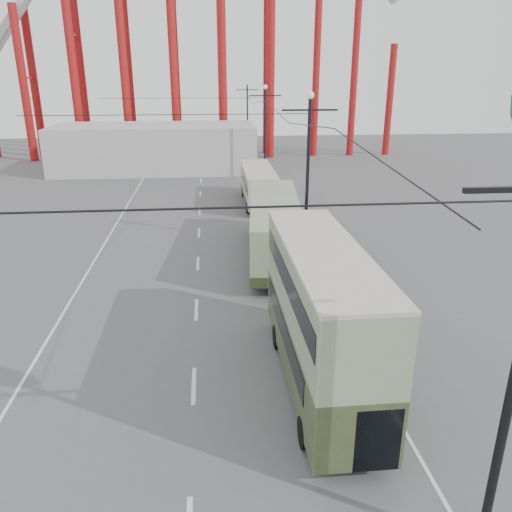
{
  "coord_description": "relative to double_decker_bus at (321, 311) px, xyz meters",
  "views": [
    {
      "loc": [
        -0.28,
        -10.88,
        10.11
      ],
      "look_at": [
        1.63,
        8.7,
        3.0
      ],
      "focal_mm": 35.0,
      "sensor_mm": 36.0,
      "label": 1
    }
  ],
  "objects": [
    {
      "name": "ground",
      "position": [
        -3.3,
        -3.67,
        -2.82
      ],
      "size": [
        160.0,
        160.0,
        0.0
      ],
      "primitive_type": "plane",
      "color": "#545356",
      "rests_on": "ground"
    },
    {
      "name": "road_markings",
      "position": [
        -4.16,
        16.03,
        -2.81
      ],
      "size": [
        12.52,
        120.0,
        0.01
      ],
      "color": "silver",
      "rests_on": "ground"
    },
    {
      "name": "lamp_post_mid",
      "position": [
        2.3,
        14.33,
        1.86
      ],
      "size": [
        3.2,
        0.44,
        9.32
      ],
      "color": "black",
      "rests_on": "ground"
    },
    {
      "name": "lamp_post_far",
      "position": [
        2.3,
        36.33,
        1.86
      ],
      "size": [
        3.2,
        0.44,
        9.32
      ],
      "color": "black",
      "rests_on": "ground"
    },
    {
      "name": "lamp_post_distant",
      "position": [
        2.3,
        58.33,
        1.86
      ],
      "size": [
        3.2,
        0.44,
        9.32
      ],
      "color": "black",
      "rests_on": "ground"
    },
    {
      "name": "fairground_shed",
      "position": [
        -9.3,
        43.33,
        -0.32
      ],
      "size": [
        22.0,
        10.0,
        5.0
      ],
      "primitive_type": "cube",
      "color": "#A7A7A1",
      "rests_on": "ground"
    },
    {
      "name": "double_decker_bus",
      "position": [
        0.0,
        0.0,
        0.0
      ],
      "size": [
        2.4,
        9.38,
        5.03
      ],
      "rotation": [
        0.0,
        0.0,
        0.0
      ],
      "color": "#313C20",
      "rests_on": "ground"
    },
    {
      "name": "single_decker_green",
      "position": [
        0.2,
        12.99,
        -0.9
      ],
      "size": [
        3.96,
        12.28,
        3.41
      ],
      "rotation": [
        0.0,
        0.0,
        -0.1
      ],
      "color": "gray",
      "rests_on": "ground"
    },
    {
      "name": "single_decker_cream",
      "position": [
        0.59,
        26.22,
        -1.15
      ],
      "size": [
        2.52,
        9.56,
        2.97
      ],
      "rotation": [
        0.0,
        0.0,
        -0.01
      ],
      "color": "beige",
      "rests_on": "ground"
    },
    {
      "name": "pedestrian",
      "position": [
        -0.58,
        2.57,
        -1.86
      ],
      "size": [
        0.83,
        0.76,
        1.91
      ],
      "primitive_type": "imported",
      "rotation": [
        0.0,
        0.0,
        3.7
      ],
      "color": "black",
      "rests_on": "ground"
    }
  ]
}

